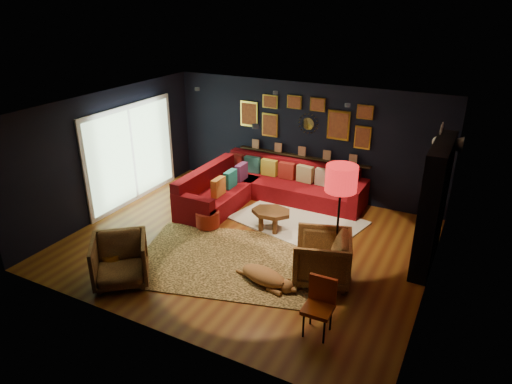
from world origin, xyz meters
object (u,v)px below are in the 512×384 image
at_px(sectional, 261,189).
at_px(armchair_right, 322,255).
at_px(pouf, 208,219).
at_px(floor_lamp, 341,183).
at_px(orange_chair, 320,301).
at_px(armchair_left, 120,258).
at_px(gold_stool, 112,264).
at_px(coffee_table, 271,214).
at_px(dog, 264,273).

height_order(sectional, armchair_right, armchair_right).
bearing_deg(armchair_right, sectional, -152.54).
height_order(pouf, floor_lamp, floor_lamp).
distance_m(pouf, orange_chair, 3.63).
height_order(armchair_left, gold_stool, armchair_left).
relative_size(coffee_table, gold_stool, 2.15).
height_order(coffee_table, pouf, coffee_table).
bearing_deg(armchair_left, floor_lamp, -5.86).
height_order(armchair_right, floor_lamp, floor_lamp).
distance_m(sectional, orange_chair, 4.41).
height_order(coffee_table, floor_lamp, floor_lamp).
bearing_deg(sectional, pouf, -103.87).
relative_size(sectional, pouf, 7.09).
distance_m(pouf, armchair_right, 2.77).
bearing_deg(gold_stool, armchair_left, -14.89).
distance_m(pouf, armchair_left, 2.27).
height_order(sectional, coffee_table, sectional).
xyz_separation_m(sectional, armchair_left, (-0.61, -3.86, 0.11)).
height_order(coffee_table, dog, coffee_table).
relative_size(pouf, armchair_right, 0.53).
bearing_deg(gold_stool, dog, 21.35).
bearing_deg(orange_chair, armchair_right, 107.10).
xyz_separation_m(pouf, gold_stool, (-0.50, -2.17, 0.01)).
xyz_separation_m(armchair_left, gold_stool, (-0.28, 0.08, -0.23)).
distance_m(coffee_table, pouf, 1.30).
bearing_deg(dog, floor_lamp, 59.66).
bearing_deg(sectional, armchair_left, -98.96).
height_order(armchair_left, orange_chair, armchair_left).
bearing_deg(orange_chair, sectional, 125.99).
bearing_deg(dog, armchair_left, -143.19).
xyz_separation_m(pouf, floor_lamp, (2.77, -0.25, 1.41)).
xyz_separation_m(sectional, armchair_right, (2.28, -2.30, 0.14)).
distance_m(sectional, coffee_table, 1.38).
distance_m(sectional, armchair_left, 3.91).
xyz_separation_m(sectional, pouf, (-0.40, -1.61, -0.13)).
bearing_deg(orange_chair, gold_stool, -176.96).
relative_size(armchair_right, floor_lamp, 0.49).
xyz_separation_m(armchair_left, dog, (2.10, 1.01, -0.24)).
relative_size(pouf, gold_stool, 1.19).
xyz_separation_m(armchair_left, floor_lamp, (2.98, 2.00, 1.16)).
distance_m(coffee_table, armchair_right, 1.89).
distance_m(armchair_left, dog, 2.34).
xyz_separation_m(coffee_table, floor_lamp, (1.57, -0.73, 1.24)).
distance_m(gold_stool, dog, 2.56).
distance_m(armchair_right, gold_stool, 3.51).
xyz_separation_m(sectional, coffee_table, (0.80, -1.13, 0.04)).
bearing_deg(gold_stool, armchair_right, 25.10).
height_order(gold_stool, orange_chair, orange_chair).
distance_m(gold_stool, orange_chair, 3.60).
distance_m(sectional, armchair_right, 3.24).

